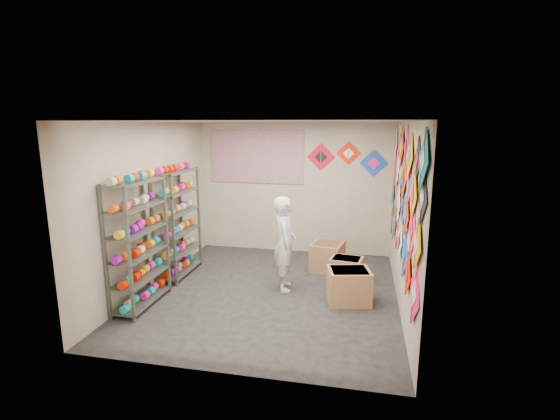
% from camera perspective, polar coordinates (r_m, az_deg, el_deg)
% --- Properties ---
extents(ground, '(4.50, 4.50, 0.00)m').
position_cam_1_polar(ground, '(6.71, -1.38, -11.42)').
color(ground, black).
extents(room_walls, '(4.50, 4.50, 4.50)m').
position_cam_1_polar(room_walls, '(6.25, -1.45, 2.58)').
color(room_walls, tan).
rests_on(room_walls, ground).
extents(shelf_rack_front, '(0.40, 1.10, 1.90)m').
position_cam_1_polar(shelf_rack_front, '(6.29, -19.31, -4.54)').
color(shelf_rack_front, '#4C5147').
rests_on(shelf_rack_front, ground).
extents(shelf_rack_back, '(0.40, 1.10, 1.90)m').
position_cam_1_polar(shelf_rack_back, '(7.39, -14.20, -1.82)').
color(shelf_rack_back, '#4C5147').
rests_on(shelf_rack_back, ground).
extents(string_spools, '(0.12, 2.36, 0.12)m').
position_cam_1_polar(string_spools, '(6.81, -16.59, -2.30)').
color(string_spools, '#F5249C').
rests_on(string_spools, ground).
extents(kite_wall_display, '(0.06, 4.29, 2.12)m').
position_cam_1_polar(kite_wall_display, '(6.11, 16.94, 1.78)').
color(kite_wall_display, '#E51D6A').
rests_on(kite_wall_display, room_walls).
extents(back_wall_kites, '(1.61, 0.02, 0.71)m').
position_cam_1_polar(back_wall_kites, '(8.28, 9.38, 7.21)').
color(back_wall_kites, red).
rests_on(back_wall_kites, room_walls).
extents(poster, '(2.00, 0.01, 1.10)m').
position_cam_1_polar(poster, '(8.55, -3.35, 7.48)').
color(poster, '#6B499E').
rests_on(poster, room_walls).
extents(shopkeeper, '(0.72, 0.61, 1.55)m').
position_cam_1_polar(shopkeeper, '(6.58, 0.68, -4.73)').
color(shopkeeper, beige).
rests_on(shopkeeper, ground).
extents(carton_a, '(0.72, 0.64, 0.52)m').
position_cam_1_polar(carton_a, '(6.34, 9.64, -10.48)').
color(carton_a, '#986942').
rests_on(carton_a, ground).
extents(carton_b, '(0.59, 0.51, 0.43)m').
position_cam_1_polar(carton_b, '(7.12, 9.29, -8.31)').
color(carton_b, '#986942').
rests_on(carton_b, ground).
extents(carton_c, '(0.64, 0.68, 0.52)m').
position_cam_1_polar(carton_c, '(7.62, 6.68, -6.51)').
color(carton_c, '#986942').
rests_on(carton_c, ground).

